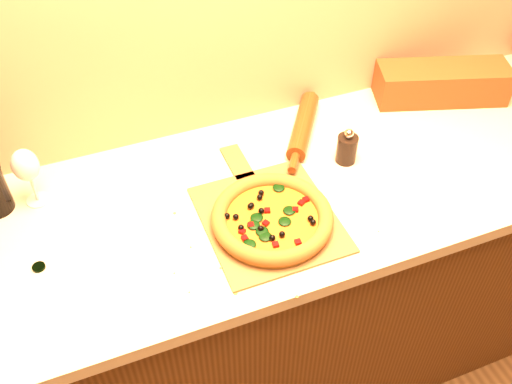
{
  "coord_description": "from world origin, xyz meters",
  "views": [
    {
      "loc": [
        -0.44,
        0.42,
        1.97
      ],
      "look_at": [
        -0.07,
        1.38,
        0.96
      ],
      "focal_mm": 40.0,
      "sensor_mm": 36.0,
      "label": 1
    }
  ],
  "objects_px": {
    "pizza": "(272,218)",
    "pepper_grinder": "(347,148)",
    "pizza_peel": "(267,215)",
    "rolling_pin": "(303,126)",
    "wine_glass": "(26,167)"
  },
  "relations": [
    {
      "from": "pepper_grinder",
      "to": "pizza",
      "type": "bearing_deg",
      "value": -151.99
    },
    {
      "from": "pizza",
      "to": "pepper_grinder",
      "type": "height_order",
      "value": "pepper_grinder"
    },
    {
      "from": "rolling_pin",
      "to": "wine_glass",
      "type": "relative_size",
      "value": 2.06
    },
    {
      "from": "pizza_peel",
      "to": "pizza",
      "type": "bearing_deg",
      "value": -90.0
    },
    {
      "from": "rolling_pin",
      "to": "pizza_peel",
      "type": "bearing_deg",
      "value": -129.8
    },
    {
      "from": "pizza_peel",
      "to": "rolling_pin",
      "type": "height_order",
      "value": "rolling_pin"
    },
    {
      "from": "rolling_pin",
      "to": "wine_glass",
      "type": "distance_m",
      "value": 0.77
    },
    {
      "from": "pepper_grinder",
      "to": "wine_glass",
      "type": "distance_m",
      "value": 0.85
    },
    {
      "from": "wine_glass",
      "to": "pizza",
      "type": "bearing_deg",
      "value": -29.74
    },
    {
      "from": "pepper_grinder",
      "to": "wine_glass",
      "type": "relative_size",
      "value": 0.65
    },
    {
      "from": "pepper_grinder",
      "to": "wine_glass",
      "type": "height_order",
      "value": "wine_glass"
    },
    {
      "from": "pizza_peel",
      "to": "pizza",
      "type": "relative_size",
      "value": 1.6
    },
    {
      "from": "pizza_peel",
      "to": "pizza",
      "type": "xyz_separation_m",
      "value": [
        0.0,
        -0.03,
        0.02
      ]
    },
    {
      "from": "pizza",
      "to": "pepper_grinder",
      "type": "xyz_separation_m",
      "value": [
        0.29,
        0.15,
        0.02
      ]
    },
    {
      "from": "pizza_peel",
      "to": "pepper_grinder",
      "type": "height_order",
      "value": "pepper_grinder"
    }
  ]
}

